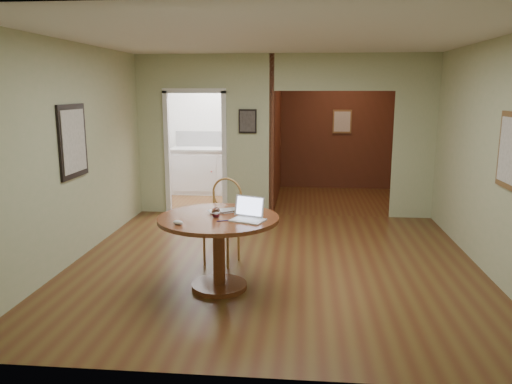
# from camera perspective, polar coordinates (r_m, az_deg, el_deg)

# --- Properties ---
(floor) EXTENTS (5.00, 5.00, 0.00)m
(floor) POSITION_cam_1_polar(r_m,az_deg,el_deg) (6.25, 2.04, -8.22)
(floor) COLOR #4F2A16
(floor) RESTS_ON ground
(room_shell) EXTENTS (5.20, 7.50, 5.00)m
(room_shell) POSITION_cam_1_polar(r_m,az_deg,el_deg) (9.04, 0.31, 6.34)
(room_shell) COLOR silver
(room_shell) RESTS_ON ground
(dining_table) EXTENTS (1.29, 1.29, 0.80)m
(dining_table) POSITION_cam_1_polar(r_m,az_deg,el_deg) (5.34, -4.29, -4.99)
(dining_table) COLOR brown
(dining_table) RESTS_ON ground
(chair) EXTENTS (0.56, 0.56, 1.05)m
(chair) POSITION_cam_1_polar(r_m,az_deg,el_deg) (6.19, -3.72, -2.76)
(chair) COLOR #A6773B
(chair) RESTS_ON ground
(open_laptop) EXTENTS (0.39, 0.39, 0.23)m
(open_laptop) POSITION_cam_1_polar(r_m,az_deg,el_deg) (5.15, -0.85, -2.47)
(open_laptop) COLOR silver
(open_laptop) RESTS_ON dining_table
(closed_laptop) EXTENTS (0.42, 0.37, 0.03)m
(closed_laptop) POSITION_cam_1_polar(r_m,az_deg,el_deg) (5.43, -3.48, -2.28)
(closed_laptop) COLOR silver
(closed_laptop) RESTS_ON dining_table
(mouse) EXTENTS (0.12, 0.09, 0.05)m
(mouse) POSITION_cam_1_polar(r_m,az_deg,el_deg) (5.02, -8.90, -3.46)
(mouse) COLOR silver
(mouse) RESTS_ON dining_table
(wine_glass) EXTENTS (0.10, 0.10, 0.11)m
(wine_glass) POSITION_cam_1_polar(r_m,az_deg,el_deg) (5.25, -4.60, -2.34)
(wine_glass) COLOR white
(wine_glass) RESTS_ON dining_table
(pen) EXTENTS (0.14, 0.07, 0.01)m
(pen) POSITION_cam_1_polar(r_m,az_deg,el_deg) (5.11, -3.68, -3.29)
(pen) COLOR #0B0F50
(pen) RESTS_ON dining_table
(kitchen_cabinet) EXTENTS (2.06, 0.60, 0.94)m
(kitchen_cabinet) POSITION_cam_1_polar(r_m,az_deg,el_deg) (10.34, -4.02, 2.43)
(kitchen_cabinet) COLOR white
(kitchen_cabinet) RESTS_ON ground
(grocery_bag) EXTENTS (0.35, 0.33, 0.29)m
(grocery_bag) POSITION_cam_1_polar(r_m,az_deg,el_deg) (10.18, -0.79, 5.80)
(grocery_bag) COLOR beige
(grocery_bag) RESTS_ON kitchen_cabinet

